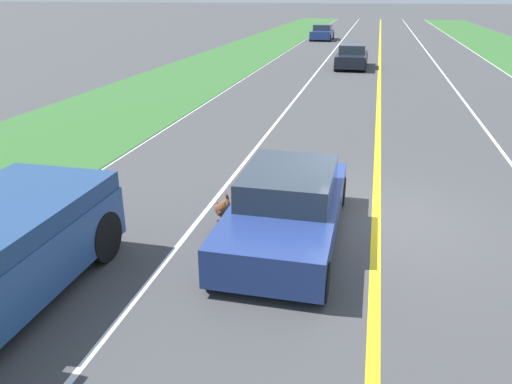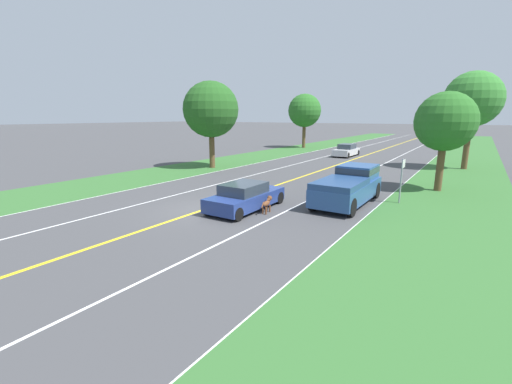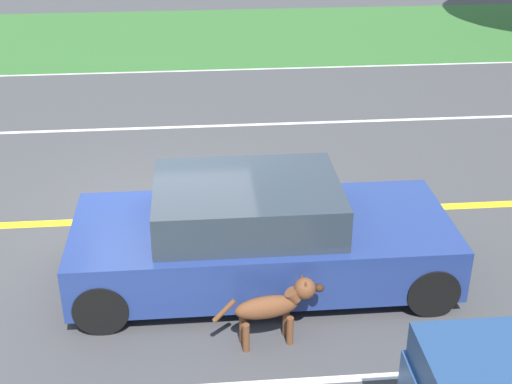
# 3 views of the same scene
# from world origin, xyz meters

# --- Properties ---
(ground_plane) EXTENTS (400.00, 400.00, 0.00)m
(ground_plane) POSITION_xyz_m (0.00, 0.00, 0.00)
(ground_plane) COLOR #424244
(centre_divider_line) EXTENTS (0.18, 160.00, 0.01)m
(centre_divider_line) POSITION_xyz_m (0.00, 0.00, 0.00)
(centre_divider_line) COLOR yellow
(centre_divider_line) RESTS_ON ground
(lane_edge_line_left) EXTENTS (0.14, 160.00, 0.01)m
(lane_edge_line_left) POSITION_xyz_m (-7.00, 0.00, 0.00)
(lane_edge_line_left) COLOR white
(lane_edge_line_left) RESTS_ON ground
(lane_dash_oncoming) EXTENTS (0.10, 160.00, 0.01)m
(lane_dash_oncoming) POSITION_xyz_m (-3.50, 0.00, 0.00)
(lane_dash_oncoming) COLOR white
(lane_dash_oncoming) RESTS_ON ground
(grass_verge_left) EXTENTS (6.00, 160.00, 0.03)m
(grass_verge_left) POSITION_xyz_m (-10.00, 0.00, 0.01)
(grass_verge_left) COLOR #33662D
(grass_verge_left) RESTS_ON ground
(ego_car) EXTENTS (1.90, 4.48, 1.32)m
(ego_car) POSITION_xyz_m (1.64, 1.13, 0.62)
(ego_car) COLOR navy
(ego_car) RESTS_ON ground
(dog) EXTENTS (0.36, 1.21, 0.77)m
(dog) POSITION_xyz_m (2.84, 1.20, 0.47)
(dog) COLOR brown
(dog) RESTS_ON ground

